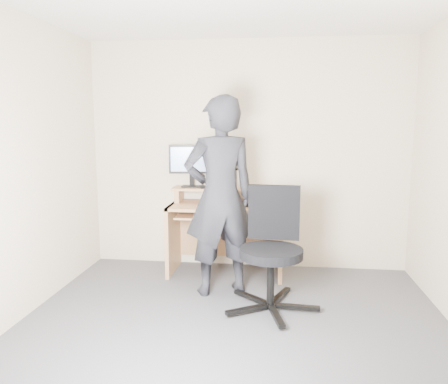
% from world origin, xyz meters
% --- Properties ---
extents(ground, '(3.50, 3.50, 0.00)m').
position_xyz_m(ground, '(0.00, 0.00, 0.00)').
color(ground, '#4A494E').
rests_on(ground, ground).
extents(back_wall, '(3.50, 0.02, 2.50)m').
position_xyz_m(back_wall, '(0.00, 1.75, 1.25)').
color(back_wall, beige).
rests_on(back_wall, ground).
extents(desk, '(1.20, 0.60, 0.91)m').
position_xyz_m(desk, '(-0.20, 1.53, 0.55)').
color(desk, tan).
rests_on(desk, ground).
extents(monitor, '(0.49, 0.14, 0.46)m').
position_xyz_m(monitor, '(-0.60, 1.60, 1.19)').
color(monitor, black).
rests_on(monitor, desk).
extents(external_drive, '(0.10, 0.14, 0.20)m').
position_xyz_m(external_drive, '(-0.28, 1.63, 1.01)').
color(external_drive, black).
rests_on(external_drive, desk).
extents(travel_mug, '(0.10, 0.10, 0.20)m').
position_xyz_m(travel_mug, '(-0.11, 1.57, 1.01)').
color(travel_mug, silver).
rests_on(travel_mug, desk).
extents(smartphone, '(0.10, 0.14, 0.01)m').
position_xyz_m(smartphone, '(0.09, 1.56, 0.92)').
color(smartphone, black).
rests_on(smartphone, desk).
extents(charger, '(0.05, 0.05, 0.03)m').
position_xyz_m(charger, '(-0.46, 1.50, 0.93)').
color(charger, black).
rests_on(charger, desk).
extents(headphones, '(0.16, 0.16, 0.06)m').
position_xyz_m(headphones, '(-0.34, 1.67, 0.92)').
color(headphones, silver).
rests_on(headphones, desk).
extents(keyboard, '(0.48, 0.22, 0.03)m').
position_xyz_m(keyboard, '(-0.15, 1.36, 0.67)').
color(keyboard, black).
rests_on(keyboard, desk).
extents(mouse, '(0.11, 0.09, 0.04)m').
position_xyz_m(mouse, '(0.04, 1.35, 0.77)').
color(mouse, black).
rests_on(mouse, desk).
extents(office_chair, '(0.80, 0.82, 1.04)m').
position_xyz_m(office_chair, '(0.30, 0.63, 0.57)').
color(office_chair, black).
rests_on(office_chair, ground).
extents(person, '(0.80, 0.68, 1.86)m').
position_xyz_m(person, '(-0.19, 0.90, 0.93)').
color(person, black).
rests_on(person, ground).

